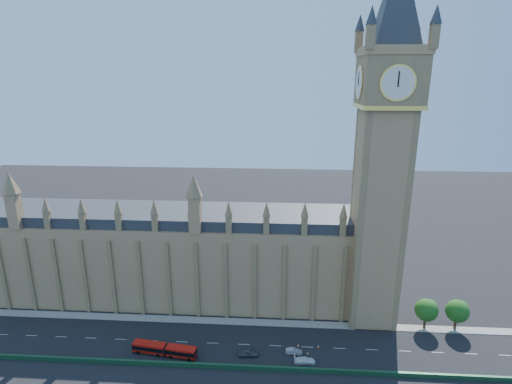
# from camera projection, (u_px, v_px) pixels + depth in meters

# --- Properties ---
(ground) EXTENTS (400.00, 400.00, 0.00)m
(ground) POSITION_uv_depth(u_px,v_px,m) (228.00, 344.00, 101.42)
(ground) COLOR black
(ground) RESTS_ON ground
(palace_westminster) EXTENTS (120.00, 20.00, 28.00)m
(palace_westminster) POSITION_uv_depth(u_px,v_px,m) (155.00, 254.00, 120.15)
(palace_westminster) COLOR #A47A4F
(palace_westminster) RESTS_ON ground
(elizabeth_tower) EXTENTS (20.59, 20.59, 105.00)m
(elizabeth_tower) POSITION_uv_depth(u_px,v_px,m) (386.00, 123.00, 97.21)
(elizabeth_tower) COLOR #A47A4F
(elizabeth_tower) RESTS_ON ground
(bridge_parapet) EXTENTS (160.00, 0.60, 1.20)m
(bridge_parapet) POSITION_uv_depth(u_px,v_px,m) (223.00, 366.00, 92.63)
(bridge_parapet) COLOR #1E4C2D
(bridge_parapet) RESTS_ON ground
(kerb_north) EXTENTS (160.00, 3.00, 0.16)m
(kerb_north) POSITION_uv_depth(u_px,v_px,m) (233.00, 321.00, 110.50)
(kerb_north) COLOR gray
(kerb_north) RESTS_ON ground
(tree_east_near) EXTENTS (6.00, 6.00, 8.50)m
(tree_east_near) POSITION_uv_depth(u_px,v_px,m) (427.00, 309.00, 106.29)
(tree_east_near) COLOR #382619
(tree_east_near) RESTS_ON ground
(tree_east_far) EXTENTS (6.00, 6.00, 8.50)m
(tree_east_far) POSITION_uv_depth(u_px,v_px,m) (458.00, 310.00, 105.80)
(tree_east_far) COLOR #382619
(tree_east_far) RESTS_ON ground
(red_bus) EXTENTS (16.18, 4.43, 2.72)m
(red_bus) POSITION_uv_depth(u_px,v_px,m) (164.00, 350.00, 97.07)
(red_bus) COLOR red
(red_bus) RESTS_ON ground
(car_grey) EXTENTS (4.99, 2.38, 1.64)m
(car_grey) POSITION_uv_depth(u_px,v_px,m) (248.00, 353.00, 96.85)
(car_grey) COLOR #464A4E
(car_grey) RESTS_ON ground
(car_silver) EXTENTS (4.13, 1.69, 1.33)m
(car_silver) POSITION_uv_depth(u_px,v_px,m) (294.00, 351.00, 97.66)
(car_silver) COLOR #999BA0
(car_silver) RESTS_ON ground
(car_white) EXTENTS (5.08, 2.30, 1.44)m
(car_white) POSITION_uv_depth(u_px,v_px,m) (305.00, 361.00, 94.39)
(car_white) COLOR white
(car_white) RESTS_ON ground
(cone_a) EXTENTS (0.54, 0.54, 0.70)m
(cone_a) POSITION_uv_depth(u_px,v_px,m) (295.00, 355.00, 96.93)
(cone_a) COLOR black
(cone_a) RESTS_ON ground
(cone_b) EXTENTS (0.45, 0.45, 0.63)m
(cone_b) POSITION_uv_depth(u_px,v_px,m) (308.00, 353.00, 97.39)
(cone_b) COLOR black
(cone_b) RESTS_ON ground
(cone_c) EXTENTS (0.50, 0.50, 0.73)m
(cone_c) POSITION_uv_depth(u_px,v_px,m) (298.00, 346.00, 100.09)
(cone_c) COLOR black
(cone_c) RESTS_ON ground
(cone_d) EXTENTS (0.49, 0.49, 0.70)m
(cone_d) POSITION_uv_depth(u_px,v_px,m) (318.00, 347.00, 99.80)
(cone_d) COLOR black
(cone_d) RESTS_ON ground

